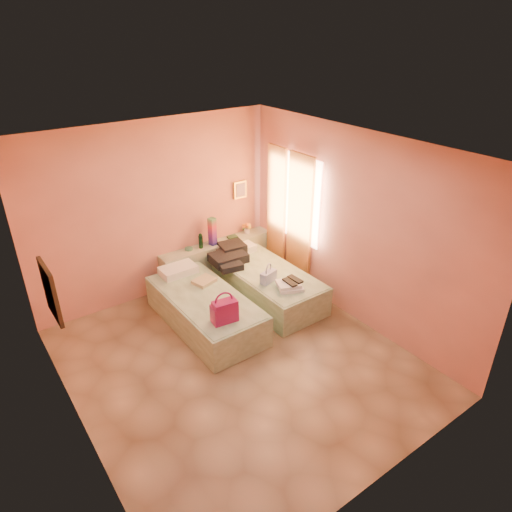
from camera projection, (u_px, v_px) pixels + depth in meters
The scene contains 16 objects.
ground at pixel (239, 362), 6.04m from camera, with size 4.50×4.50×0.00m, color tan.
room_walls at pixel (224, 220), 5.73m from camera, with size 4.02×4.51×2.81m.
headboard_ledge at pixel (217, 260), 7.90m from camera, with size 2.05×0.30×0.65m, color #9FA889.
bed_left at pixel (205, 310), 6.67m from camera, with size 0.90×2.00×0.50m, color #B5D3AA.
bed_right at pixel (266, 284), 7.33m from camera, with size 0.90×2.00×0.50m, color #B5D3AA.
water_bottle at pixel (201, 241), 7.53m from camera, with size 0.07×0.07×0.25m, color #12321B.
rainbow_box at pixel (212, 231), 7.60m from camera, with size 0.11×0.11×0.48m, color #92124F.
small_dish at pixel (189, 249), 7.52m from camera, with size 0.13×0.13×0.03m, color #447D5E.
green_book at pixel (232, 237), 7.94m from camera, with size 0.17×0.12×0.03m, color #284B2E.
flower_vase at pixel (247, 227), 8.06m from camera, with size 0.18×0.18×0.23m, color silver.
magenta_handbag at pixel (224, 311), 5.93m from camera, with size 0.34×0.19×0.31m, color #92124F.
khaki_garment at pixel (204, 281), 6.87m from camera, with size 0.31×0.25×0.05m, color tan.
clothes_pile at pixel (231, 256), 7.46m from camera, with size 0.62×0.62×0.19m, color black.
blue_handbag at pixel (268, 277), 6.86m from camera, with size 0.27×0.12×0.17m, color #4455A3.
towel_stack at pixel (290, 286), 6.70m from camera, with size 0.35×0.30×0.10m, color white.
sandal_pair at pixel (293, 281), 6.70m from camera, with size 0.20×0.26×0.03m, color black.
Camera 1 is at (-2.57, -3.96, 4.02)m, focal length 32.00 mm.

